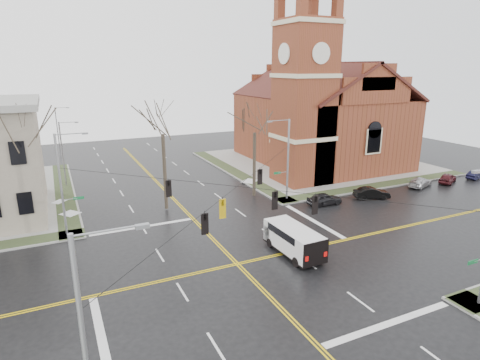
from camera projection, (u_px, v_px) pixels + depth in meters
name	position (u px, v px, depth m)	size (l,w,h in m)	color
ground	(237.00, 264.00, 30.63)	(120.00, 120.00, 0.00)	black
sidewalks	(237.00, 263.00, 30.61)	(80.00, 80.00, 0.17)	gray
road_markings	(237.00, 264.00, 30.63)	(100.00, 100.00, 0.01)	gold
church	(317.00, 109.00, 60.06)	(24.28, 27.48, 27.50)	brown
signal_pole_ne	(287.00, 157.00, 43.94)	(2.75, 0.22, 9.00)	gray
signal_pole_nw	(63.00, 182.00, 34.63)	(2.75, 0.22, 9.00)	gray
signal_pole_sw	(89.00, 339.00, 14.63)	(2.75, 0.22, 9.00)	gray
span_wires	(237.00, 186.00, 28.94)	(23.02, 23.02, 0.03)	black
traffic_signals	(241.00, 199.00, 28.56)	(8.21, 8.26, 1.30)	black
streetlight_north_a	(64.00, 151.00, 49.39)	(2.30, 0.20, 8.00)	gray
streetlight_north_b	(58.00, 129.00, 66.79)	(2.30, 0.20, 8.00)	gray
cargo_van	(292.00, 238.00, 32.12)	(2.44, 5.94, 2.23)	white
parked_car_a	(324.00, 199.00, 43.58)	(1.58, 3.94, 1.34)	black
parked_car_b	(372.00, 193.00, 45.62)	(1.40, 4.01, 1.32)	black
parked_car_c	(420.00, 182.00, 50.19)	(1.68, 4.12, 1.20)	#ADACAF
parked_car_d	(448.00, 178.00, 51.86)	(1.52, 3.79, 1.29)	#451318
parked_car_e	(476.00, 175.00, 53.76)	(1.15, 3.31, 1.09)	black
tree_nw_far	(26.00, 138.00, 34.23)	(4.00, 4.00, 12.01)	#322B20
tree_nw_near	(162.00, 129.00, 39.92)	(4.00, 4.00, 11.81)	#322B20
tree_ne	(255.00, 128.00, 44.33)	(4.00, 4.00, 10.96)	#322B20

